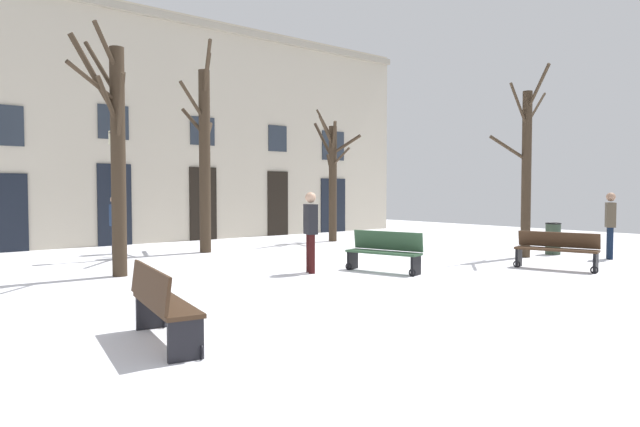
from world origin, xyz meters
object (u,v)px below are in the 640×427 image
streetlamp (115,179)px  litter_bin (553,238)px  tree_foreground (205,154)px  person_crossing_plaza (311,228)px  bench_near_lamp (384,251)px  bench_far_corner (161,303)px  bench_facing_shops (556,249)px  person_near_bench (115,222)px  person_by_shop_door (610,222)px  tree_near_facade (333,176)px  tree_center (116,151)px  tree_left_of_center (526,168)px

streetlamp → litter_bin: streetlamp is taller
tree_foreground → person_crossing_plaza: tree_foreground is taller
litter_bin → tree_foreground: bearing=138.1°
tree_foreground → streetlamp: size_ratio=1.69×
bench_near_lamp → bench_far_corner: size_ratio=1.01×
bench_facing_shops → person_near_bench: (-6.88, 9.47, 0.46)m
streetlamp → person_by_shop_door: bearing=-38.4°
tree_near_facade → tree_center: bearing=-159.6°
bench_far_corner → person_near_bench: 10.00m
bench_near_lamp → person_near_bench: person_near_bench is taller
tree_center → bench_facing_shops: size_ratio=2.79×
litter_bin → person_near_bench: person_near_bench is taller
bench_near_lamp → tree_left_of_center: bearing=68.9°
tree_center → bench_near_lamp: size_ratio=2.87×
tree_near_facade → tree_center: size_ratio=0.88×
bench_near_lamp → bench_far_corner: bearing=-84.1°
tree_near_facade → bench_far_corner: 13.39m
bench_near_lamp → person_near_bench: bearing=-169.2°
bench_far_corner → person_crossing_plaza: 5.85m
bench_facing_shops → litter_bin: bearing=103.6°
tree_near_facade → person_by_shop_door: (2.45, -8.46, -1.35)m
tree_near_facade → person_by_shop_door: bearing=-73.9°
streetlamp → bench_far_corner: bearing=-105.2°
bench_near_lamp → person_crossing_plaza: person_crossing_plaza is taller
person_near_bench → bench_near_lamp: bearing=-148.5°
streetlamp → tree_near_facade: bearing=2.7°
bench_far_corner → bench_near_lamp: bearing=-60.0°
tree_near_facade → person_crossing_plaza: (-5.21, -5.41, -1.33)m
litter_bin → person_by_shop_door: bearing=-84.0°
person_crossing_plaza → person_by_shop_door: bearing=-91.9°
streetlamp → bench_near_lamp: streetlamp is taller
tree_near_facade → tree_foreground: size_ratio=0.78×
bench_far_corner → person_near_bench: (2.66, 9.63, 0.44)m
bench_near_lamp → person_crossing_plaza: bearing=-138.7°
tree_left_of_center → bench_near_lamp: 5.31m
tree_foreground → streetlamp: bearing=-178.4°
bench_far_corner → person_by_shop_door: (12.46, 0.23, 0.50)m
tree_near_facade → litter_bin: (2.29, -6.98, -1.88)m
person_crossing_plaza → person_by_shop_door: (7.65, -3.06, -0.01)m
bench_facing_shops → bench_near_lamp: size_ratio=1.03×
litter_bin → tree_center: bearing=161.2°
tree_foreground → person_crossing_plaza: (-0.06, -5.11, -1.87)m
tree_near_facade → tree_foreground: 5.18m
streetlamp → tree_foreground: bearing=1.6°
tree_left_of_center → person_near_bench: tree_left_of_center is taller
streetlamp → tree_left_of_center: bearing=-36.2°
litter_bin → bench_near_lamp: size_ratio=0.50×
bench_facing_shops → bench_far_corner: size_ratio=1.04×
streetlamp → person_near_bench: bearing=73.1°
litter_bin → bench_far_corner: bench_far_corner is taller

